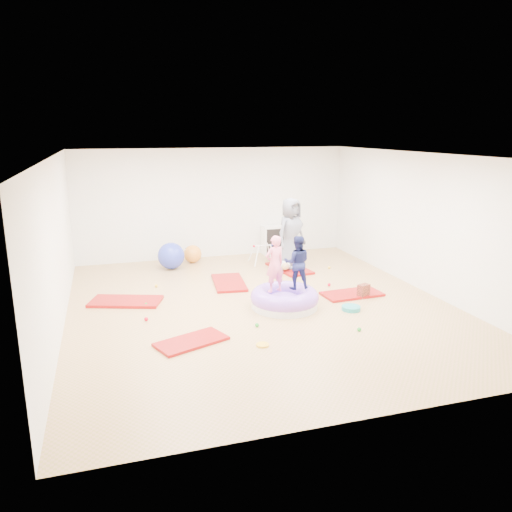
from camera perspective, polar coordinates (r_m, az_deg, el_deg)
name	(u,v)px	position (r m, az deg, el deg)	size (l,w,h in m)	color
room	(261,233)	(9.11, 0.55, 2.61)	(7.01, 8.01, 2.81)	tan
gym_mat_front_left	(191,341)	(7.97, -7.39, -9.66)	(1.10, 0.55, 0.05)	#9A0700
gym_mat_mid_left	(126,301)	(9.96, -14.65, -5.03)	(1.33, 0.67, 0.06)	#9A0700
gym_mat_center_back	(229,283)	(10.82, -3.11, -3.05)	(1.29, 0.64, 0.05)	#9A0700
gym_mat_right	(352,294)	(10.25, 10.91, -4.29)	(1.19, 0.60, 0.05)	#9A0700
gym_mat_rear_right	(289,268)	(11.94, 3.82, -1.40)	(1.28, 0.64, 0.05)	#9A0700
inflatable_cushion	(285,299)	(9.38, 3.28, -4.95)	(1.28, 1.28, 0.40)	silver
child_pink	(275,261)	(9.12, 2.15, -0.61)	(0.39, 0.25, 1.06)	pink
child_navy	(297,260)	(9.32, 4.72, -0.45)	(0.50, 0.39, 1.02)	#151A48
adult_caregiver	(291,233)	(11.77, 3.99, 2.65)	(0.81, 0.53, 1.66)	slate
infant	(283,266)	(11.63, 3.14, -1.11)	(0.37, 0.38, 0.22)	white
ball_pit_balls	(258,299)	(9.77, 0.20, -4.89)	(4.56, 3.71, 0.07)	yellow
exercise_ball_blue	(171,256)	(12.06, -9.68, 0.02)	(0.64, 0.64, 0.64)	#2B3ABE
exercise_ball_orange	(193,254)	(12.57, -7.25, 0.24)	(0.44, 0.44, 0.44)	orange
infant_play_gym	(263,251)	(12.32, 0.81, 0.54)	(0.63, 0.60, 0.48)	white
cube_shelf	(276,240)	(13.35, 2.35, 1.87)	(0.77, 0.38, 0.77)	white
balance_disc	(351,308)	(9.42, 10.80, -5.88)	(0.35, 0.35, 0.08)	teal
backpack	(364,291)	(10.13, 12.19, -3.93)	(0.23, 0.14, 0.27)	#BB452B
yellow_toy	(263,345)	(7.81, 0.75, -10.12)	(0.20, 0.20, 0.03)	yellow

